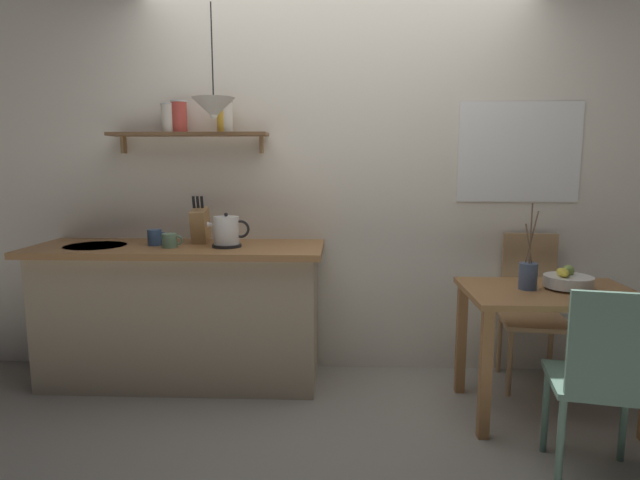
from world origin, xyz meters
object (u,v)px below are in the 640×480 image
(electric_kettle, at_px, (227,232))
(coffee_mug_by_sink, at_px, (155,237))
(fruit_bowl, at_px, (568,280))
(pendant_lamp, at_px, (214,108))
(coffee_mug_spare, at_px, (170,240))
(dining_chair_near, at_px, (604,377))
(twig_vase, at_px, (528,275))
(dining_table, at_px, (550,313))
(dining_chair_far, at_px, (531,304))
(knife_block, at_px, (200,225))

(electric_kettle, distance_m, coffee_mug_by_sink, 0.47)
(fruit_bowl, distance_m, pendant_lamp, 2.24)
(coffee_mug_spare, bearing_deg, dining_chair_near, -23.71)
(twig_vase, distance_m, coffee_mug_by_sink, 2.24)
(dining_chair_near, xyz_separation_m, pendant_lamp, (-1.88, 0.93, 1.22))
(twig_vase, height_order, electric_kettle, twig_vase)
(fruit_bowl, height_order, coffee_mug_spare, coffee_mug_spare)
(electric_kettle, height_order, pendant_lamp, pendant_lamp)
(electric_kettle, height_order, coffee_mug_spare, electric_kettle)
(twig_vase, bearing_deg, dining_chair_near, -82.26)
(dining_table, height_order, dining_chair_near, dining_chair_near)
(dining_table, distance_m, dining_chair_far, 0.50)
(fruit_bowl, bearing_deg, dining_table, -160.53)
(dining_chair_near, relative_size, coffee_mug_by_sink, 6.99)
(dining_table, xyz_separation_m, dining_chair_far, (0.07, 0.48, -0.08))
(dining_table, xyz_separation_m, coffee_mug_spare, (-2.21, 0.28, 0.35))
(fruit_bowl, distance_m, knife_block, 2.22)
(dining_chair_far, xyz_separation_m, knife_block, (-2.14, -0.03, 0.51))
(fruit_bowl, height_order, pendant_lamp, pendant_lamp)
(electric_kettle, xyz_separation_m, coffee_mug_spare, (-0.35, -0.04, -0.05))
(twig_vase, height_order, pendant_lamp, pendant_lamp)
(fruit_bowl, xyz_separation_m, coffee_mug_by_sink, (-2.43, 0.33, 0.18))
(fruit_bowl, distance_m, coffee_mug_by_sink, 2.46)
(knife_block, height_order, coffee_mug_spare, knife_block)
(fruit_bowl, bearing_deg, coffee_mug_by_sink, 172.35)
(knife_block, bearing_deg, coffee_mug_by_sink, -160.65)
(coffee_mug_by_sink, relative_size, coffee_mug_spare, 1.01)
(knife_block, bearing_deg, dining_chair_far, 0.74)
(dining_table, relative_size, twig_vase, 1.94)
(knife_block, xyz_separation_m, coffee_mug_spare, (-0.14, -0.18, -0.08))
(twig_vase, xyz_separation_m, coffee_mug_by_sink, (-2.21, 0.34, 0.15))
(dining_table, bearing_deg, pendant_lamp, 172.39)
(dining_table, height_order, dining_chair_far, dining_chair_far)
(knife_block, xyz_separation_m, coffee_mug_by_sink, (-0.26, -0.09, -0.07))
(electric_kettle, bearing_deg, pendant_lamp, -126.51)
(coffee_mug_by_sink, bearing_deg, dining_chair_near, -24.34)
(dining_chair_near, xyz_separation_m, dining_chair_far, (0.10, 1.16, 0.00))
(twig_vase, bearing_deg, knife_block, 167.39)
(dining_table, relative_size, electric_kettle, 3.57)
(dining_chair_near, bearing_deg, knife_block, 150.91)
(dining_chair_near, xyz_separation_m, twig_vase, (-0.10, 0.70, 0.29))
(dining_chair_near, distance_m, coffee_mug_by_sink, 2.57)
(dining_chair_near, distance_m, pendant_lamp, 2.43)
(coffee_mug_by_sink, xyz_separation_m, coffee_mug_spare, (0.12, -0.08, -0.01))
(dining_table, xyz_separation_m, fruit_bowl, (0.10, 0.04, 0.18))
(twig_vase, bearing_deg, dining_chair_far, 67.19)
(dining_table, height_order, knife_block, knife_block)
(electric_kettle, height_order, knife_block, knife_block)
(fruit_bowl, distance_m, coffee_mug_spare, 2.33)
(coffee_mug_by_sink, height_order, pendant_lamp, pendant_lamp)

